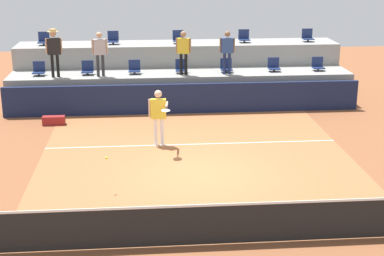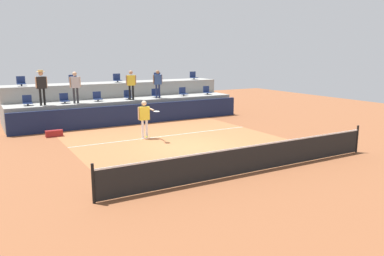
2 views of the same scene
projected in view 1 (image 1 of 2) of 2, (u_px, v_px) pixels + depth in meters
The scene contains 26 objects.
ground_plane at pixel (200, 173), 15.91m from camera, with size 40.00×40.00×0.00m, color brown.
court_inner_paint at pixel (197, 160), 16.86m from camera, with size 9.00×10.00×0.01m, color #A36038.
court_service_line at pixel (192, 144), 18.19m from camera, with size 9.00×0.06×0.00m, color silver.
tennis_net at pixel (220, 223), 11.95m from camera, with size 10.48×0.08×1.07m.
sponsor_backboard at pixel (184, 99), 21.45m from camera, with size 13.00×0.16×1.10m, color #141E42.
seating_tier_lower at pixel (181, 88), 22.66m from camera, with size 13.00×1.80×1.25m, color gray.
seating_tier_upper at pixel (178, 68), 24.25m from camera, with size 13.00×1.80×2.10m, color gray.
stadium_chair_lower_far_left at pixel (39, 70), 21.91m from camera, with size 0.44×0.40×0.52m.
stadium_chair_lower_left at pixel (87, 69), 22.06m from camera, with size 0.44×0.40×0.52m.
stadium_chair_lower_mid_left at pixel (134, 68), 22.21m from camera, with size 0.44×0.40×0.52m.
stadium_chair_lower_center at pixel (181, 67), 22.35m from camera, with size 0.44×0.40×0.52m.
stadium_chair_lower_mid_right at pixel (226, 66), 22.49m from camera, with size 0.44×0.40×0.52m.
stadium_chair_lower_right at pixel (274, 66), 22.65m from camera, with size 0.44×0.40×0.52m.
stadium_chair_lower_far_right at pixel (318, 65), 22.79m from camera, with size 0.44×0.40×0.52m.
stadium_chair_upper_far_left at pixel (44, 40), 23.37m from camera, with size 0.44×0.40×0.52m.
stadium_chair_upper_left at pixel (113, 39), 23.60m from camera, with size 0.44×0.40×0.52m.
stadium_chair_upper_center at pixel (178, 38), 23.81m from camera, with size 0.44×0.40×0.52m.
stadium_chair_upper_right at pixel (244, 37), 24.04m from camera, with size 0.44×0.40×0.52m.
stadium_chair_upper_far_right at pixel (308, 36), 24.25m from camera, with size 0.44×0.40×0.52m.
tennis_player at pixel (159, 112), 17.82m from camera, with size 0.63×1.24×1.74m.
spectator_with_hat at pixel (54, 48), 21.34m from camera, with size 0.60×0.49×1.77m.
spectator_in_grey at pixel (100, 50), 21.51m from camera, with size 0.58×0.24×1.65m.
spectator_leaning_on_rail at pixel (183, 49), 21.76m from camera, with size 0.58×0.28×1.64m.
spectator_in_white at pixel (227, 48), 21.90m from camera, with size 0.58×0.23×1.63m.
tennis_ball at pixel (106, 158), 14.46m from camera, with size 0.07×0.07×0.07m.
equipment_bag at pixel (54, 120), 20.16m from camera, with size 0.76×0.28×0.30m, color maroon.
Camera 1 is at (-1.50, -14.75, 5.89)m, focal length 54.95 mm.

